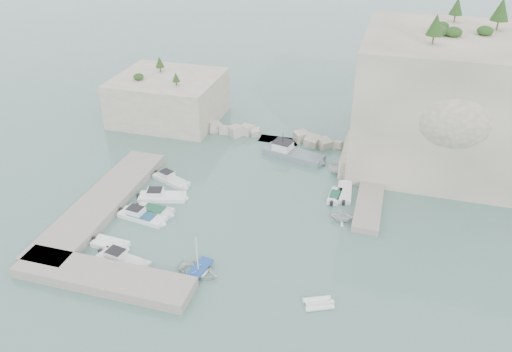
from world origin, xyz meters
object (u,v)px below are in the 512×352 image
(rowboat, at_px, (199,273))
(tender_east_a, at_px, (341,220))
(motorboat_e, at_px, (111,246))
(tender_east_d, at_px, (344,174))
(tender_east_b, at_px, (334,198))
(tender_east_c, at_px, (344,194))
(motorboat_b, at_px, (163,199))
(work_boat, at_px, (293,157))
(motorboat_d, at_px, (142,219))
(motorboat_f, at_px, (124,263))
(motorboat_a, at_px, (171,182))
(motorboat_c, at_px, (155,212))
(inflatable_dinghy, at_px, (318,305))

(rowboat, xyz_separation_m, tender_east_a, (12.37, 12.84, 0.00))
(motorboat_e, xyz_separation_m, tender_east_d, (21.82, 22.15, 0.00))
(tender_east_b, distance_m, tender_east_c, 1.59)
(tender_east_a, bearing_deg, rowboat, 132.55)
(tender_east_c, bearing_deg, tender_east_b, 134.43)
(motorboat_e, distance_m, tender_east_b, 26.75)
(motorboat_b, distance_m, tender_east_a, 21.63)
(tender_east_b, height_order, work_boat, work_boat)
(rowboat, relative_size, tender_east_b, 1.12)
(motorboat_d, distance_m, motorboat_f, 7.68)
(motorboat_a, bearing_deg, motorboat_f, -60.46)
(motorboat_d, distance_m, tender_east_a, 22.80)
(motorboat_a, bearing_deg, motorboat_c, -59.36)
(motorboat_a, distance_m, rowboat, 18.18)
(motorboat_d, bearing_deg, motorboat_f, -69.05)
(tender_east_c, xyz_separation_m, tender_east_d, (-0.73, 5.06, 0.00))
(inflatable_dinghy, bearing_deg, motorboat_b, 125.34)
(motorboat_c, relative_size, tender_east_b, 1.29)
(motorboat_b, relative_size, motorboat_e, 1.46)
(motorboat_d, xyz_separation_m, inflatable_dinghy, (21.72, -7.82, 0.00))
(motorboat_f, height_order, rowboat, motorboat_f)
(motorboat_c, height_order, tender_east_c, same)
(motorboat_a, bearing_deg, rowboat, -34.65)
(motorboat_e, bearing_deg, tender_east_d, 49.25)
(motorboat_c, bearing_deg, motorboat_f, -79.88)
(motorboat_a, distance_m, work_boat, 17.49)
(motorboat_e, bearing_deg, tender_east_c, 40.99)
(motorboat_d, bearing_deg, motorboat_c, 72.48)
(motorboat_b, bearing_deg, rowboat, -66.14)
(motorboat_e, height_order, motorboat_f, motorboat_f)
(motorboat_e, distance_m, inflatable_dinghy, 22.78)
(motorboat_b, bearing_deg, motorboat_e, -112.89)
(motorboat_e, distance_m, tender_east_a, 25.62)
(motorboat_f, relative_size, rowboat, 1.48)
(tender_east_c, distance_m, tender_east_d, 5.11)
(inflatable_dinghy, bearing_deg, rowboat, 150.89)
(motorboat_a, distance_m, motorboat_d, 8.44)
(motorboat_b, relative_size, tender_east_b, 1.64)
(motorboat_b, height_order, inflatable_dinghy, motorboat_b)
(tender_east_c, bearing_deg, tender_east_d, 3.49)
(tender_east_b, bearing_deg, motorboat_f, 137.11)
(work_boat, bearing_deg, motorboat_d, -110.91)
(tender_east_a, xyz_separation_m, tender_east_c, (-0.39, 5.69, 0.00))
(motorboat_f, height_order, tender_east_d, tender_east_d)
(motorboat_b, distance_m, motorboat_d, 4.54)
(motorboat_e, height_order, work_boat, work_boat)
(tender_east_c, bearing_deg, tender_east_a, 179.13)
(motorboat_a, height_order, inflatable_dinghy, motorboat_a)
(motorboat_d, relative_size, motorboat_e, 1.47)
(tender_east_d, bearing_deg, motorboat_a, 97.33)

